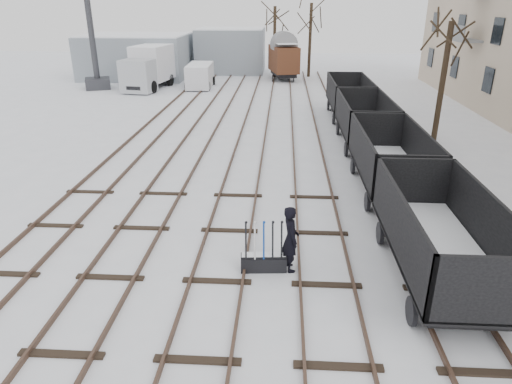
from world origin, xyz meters
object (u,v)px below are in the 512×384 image
(worker, at_px, (291,239))
(panel_van, at_px, (200,75))
(lorry, at_px, (152,66))
(freight_wagon_a, at_px, (439,249))
(crane, at_px, (96,57))
(ground_frame, at_px, (264,261))
(box_van_wagon, at_px, (284,58))

(worker, bearing_deg, panel_van, 0.87)
(lorry, xyz_separation_m, panel_van, (4.19, 0.19, -0.78))
(freight_wagon_a, bearing_deg, crane, 125.55)
(worker, xyz_separation_m, freight_wagon_a, (4.00, -0.28, -0.02))
(ground_frame, height_order, lorry, lorry)
(worker, height_order, panel_van, panel_van)
(ground_frame, distance_m, box_van_wagon, 34.46)
(box_van_wagon, xyz_separation_m, panel_van, (-7.35, -4.91, -0.96))
(panel_van, distance_m, crane, 9.05)
(lorry, xyz_separation_m, crane, (-4.67, -0.72, 0.85))
(lorry, relative_size, panel_van, 1.73)
(ground_frame, xyz_separation_m, box_van_wagon, (0.38, 34.42, 1.74))
(lorry, distance_m, crane, 4.80)
(crane, bearing_deg, lorry, -12.85)
(worker, xyz_separation_m, lorry, (-11.90, 29.22, 0.87))
(box_van_wagon, bearing_deg, panel_van, -158.93)
(worker, height_order, lorry, lorry)
(worker, relative_size, crane, 0.19)
(freight_wagon_a, distance_m, box_van_wagon, 34.89)
(box_van_wagon, bearing_deg, worker, -102.04)
(box_van_wagon, distance_m, panel_van, 8.89)
(freight_wagon_a, relative_size, crane, 0.60)
(ground_frame, bearing_deg, crane, 114.55)
(ground_frame, height_order, box_van_wagon, box_van_wagon)
(freight_wagon_a, distance_m, crane, 35.42)
(box_van_wagon, bearing_deg, freight_wagon_a, -95.47)
(worker, height_order, freight_wagon_a, freight_wagon_a)
(ground_frame, bearing_deg, lorry, 106.42)
(box_van_wagon, relative_size, crane, 0.48)
(lorry, height_order, panel_van, lorry)
(ground_frame, xyz_separation_m, worker, (0.75, 0.10, 0.70))
(lorry, bearing_deg, freight_wagon_a, -52.86)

